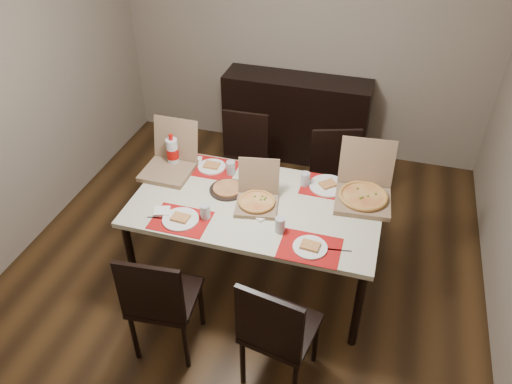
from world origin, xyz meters
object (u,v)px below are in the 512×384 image
at_px(soda_bottle, 173,153).
at_px(chair_far_left, 242,160).
at_px(chair_far_right, 335,179).
at_px(dip_bowl, 269,184).
at_px(sideboard, 295,118).
at_px(dining_table, 256,210).
at_px(chair_near_left, 160,299).
at_px(pizza_box_center, 257,198).
at_px(chair_near_right, 276,330).

bearing_deg(soda_bottle, chair_far_left, 55.52).
relative_size(chair_far_right, soda_bottle, 3.27).
xyz_separation_m(dip_bowl, soda_bottle, (-0.81, 0.05, 0.11)).
relative_size(sideboard, dining_table, 0.83).
bearing_deg(chair_near_left, chair_far_left, 89.47).
xyz_separation_m(pizza_box_center, soda_bottle, (-0.78, 0.29, 0.07)).
xyz_separation_m(sideboard, dining_table, (0.11, -1.87, 0.23)).
bearing_deg(dip_bowl, pizza_box_center, -95.55).
xyz_separation_m(chair_near_left, soda_bottle, (-0.38, 1.13, 0.36)).
height_order(sideboard, dip_bowl, sideboard).
height_order(chair_near_right, pizza_box_center, pizza_box_center).
height_order(sideboard, dining_table, sideboard).
distance_m(chair_near_right, pizza_box_center, 0.99).
bearing_deg(dip_bowl, chair_far_left, 123.35).
relative_size(dining_table, pizza_box_center, 4.73).
xyz_separation_m(chair_near_right, soda_bottle, (-1.16, 1.16, 0.36)).
distance_m(sideboard, dip_bowl, 1.67).
bearing_deg(chair_near_right, soda_bottle, 134.97).
bearing_deg(sideboard, pizza_box_center, -86.29).
xyz_separation_m(dining_table, chair_near_left, (-0.40, -0.85, -0.17)).
xyz_separation_m(chair_far_right, dip_bowl, (-0.44, -0.56, 0.25)).
xyz_separation_m(chair_far_left, dip_bowl, (0.41, -0.63, 0.25)).
relative_size(sideboard, pizza_box_center, 3.94).
relative_size(chair_far_left, chair_far_right, 1.00).
bearing_deg(chair_far_right, chair_near_right, -93.18).
xyz_separation_m(dining_table, chair_far_left, (-0.38, 0.86, -0.17)).
bearing_deg(chair_far_right, sideboard, 118.74).
distance_m(dining_table, dip_bowl, 0.25).
xyz_separation_m(sideboard, dip_bowl, (0.14, -1.64, 0.31)).
distance_m(sideboard, chair_near_right, 2.78).
bearing_deg(chair_near_left, dining_table, 65.00).
height_order(chair_near_right, chair_far_left, same).
xyz_separation_m(chair_far_left, pizza_box_center, (0.39, -0.87, 0.29)).
xyz_separation_m(sideboard, chair_far_right, (0.59, -1.07, 0.06)).
distance_m(pizza_box_center, dip_bowl, 0.24).
xyz_separation_m(chair_near_right, chair_far_right, (0.09, 1.67, 0.00)).
bearing_deg(dip_bowl, sideboard, 95.06).
relative_size(dining_table, chair_near_left, 1.94).
xyz_separation_m(chair_near_left, dip_bowl, (0.43, 1.08, 0.25)).
bearing_deg(chair_far_right, chair_far_left, 175.65).
distance_m(dining_table, pizza_box_center, 0.12).
height_order(dining_table, chair_near_right, chair_near_right).
xyz_separation_m(chair_near_right, pizza_box_center, (-0.37, 0.87, 0.29)).
relative_size(chair_near_right, dip_bowl, 8.68).
bearing_deg(soda_bottle, chair_near_left, -71.58).
height_order(chair_near_right, chair_far_right, same).
bearing_deg(chair_near_left, chair_near_right, -1.77).
bearing_deg(sideboard, soda_bottle, -112.75).
bearing_deg(chair_far_left, dip_bowl, -56.65).
bearing_deg(chair_far_left, chair_far_right, -4.35).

